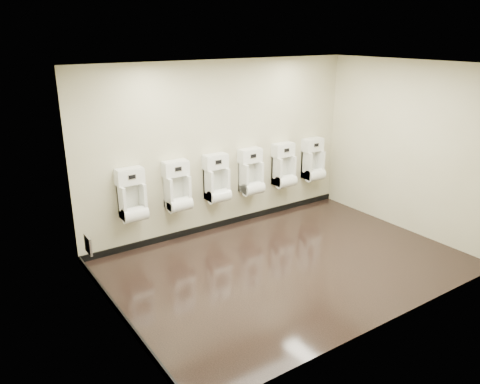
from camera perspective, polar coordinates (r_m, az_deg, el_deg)
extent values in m
cube|color=black|center=(6.91, 5.82, -8.77)|extent=(5.00, 3.50, 0.00)
cube|color=white|center=(6.13, 6.71, 15.07)|extent=(5.00, 3.50, 0.00)
cube|color=#BEBA98|center=(7.75, -2.12, 5.50)|extent=(5.00, 0.02, 2.80)
cube|color=#BEBA98|center=(5.24, 18.60, -2.22)|extent=(5.00, 0.02, 2.80)
cube|color=#BEBA98|center=(5.20, -15.40, -2.04)|extent=(0.02, 3.50, 2.80)
cube|color=#BEBA98|center=(8.17, 19.86, 5.09)|extent=(0.02, 3.50, 2.80)
cube|color=silver|center=(5.21, -15.35, -2.03)|extent=(0.01, 3.50, 2.80)
cube|color=black|center=(8.16, -1.96, -3.77)|extent=(5.00, 0.02, 0.10)
cube|color=black|center=(5.82, -14.09, -14.53)|extent=(0.02, 3.50, 0.10)
cube|color=#9E9EA3|center=(6.62, -18.03, -6.15)|extent=(0.03, 0.25, 0.25)
cylinder|color=silver|center=(6.62, -17.88, -6.11)|extent=(0.02, 0.04, 0.04)
cube|color=silver|center=(7.09, -12.99, -1.09)|extent=(0.36, 0.26, 0.52)
cube|color=silver|center=(7.16, -13.26, -0.59)|extent=(0.27, 0.01, 0.40)
cylinder|color=silver|center=(7.10, -12.67, -2.66)|extent=(0.36, 0.22, 0.22)
cube|color=silver|center=(7.01, -13.31, 1.83)|extent=(0.40, 0.19, 0.22)
cube|color=black|center=(6.91, -13.02, 1.79)|extent=(0.10, 0.01, 0.06)
cube|color=silver|center=(6.91, -13.03, 1.79)|extent=(0.12, 0.01, 0.08)
cylinder|color=silver|center=(7.08, -11.75, 2.12)|extent=(0.01, 0.03, 0.03)
cube|color=silver|center=(7.37, -7.63, 0.00)|extent=(0.36, 0.26, 0.52)
cube|color=silver|center=(7.43, -7.94, 0.47)|extent=(0.27, 0.01, 0.40)
cylinder|color=silver|center=(7.37, -7.32, -1.51)|extent=(0.36, 0.22, 0.22)
cube|color=silver|center=(7.29, -7.88, 2.82)|extent=(0.40, 0.19, 0.22)
cube|color=black|center=(7.19, -7.53, 2.79)|extent=(0.10, 0.01, 0.06)
cube|color=silver|center=(7.20, -7.54, 2.80)|extent=(0.12, 0.01, 0.08)
cylinder|color=silver|center=(7.38, -6.43, 3.09)|extent=(0.01, 0.03, 0.03)
cube|color=silver|center=(7.69, -2.84, 0.98)|extent=(0.36, 0.26, 0.52)
cube|color=silver|center=(7.75, -3.18, 1.42)|extent=(0.27, 0.01, 0.40)
cylinder|color=silver|center=(7.70, -2.55, -0.47)|extent=(0.36, 0.22, 0.22)
cube|color=silver|center=(7.62, -3.02, 3.69)|extent=(0.40, 0.19, 0.22)
cube|color=black|center=(7.53, -2.62, 3.67)|extent=(0.10, 0.01, 0.06)
cube|color=silver|center=(7.53, -2.64, 3.67)|extent=(0.12, 0.01, 0.08)
cylinder|color=silver|center=(7.72, -1.70, 3.92)|extent=(0.01, 0.03, 0.03)
cube|color=silver|center=(8.05, 1.35, 1.83)|extent=(0.36, 0.26, 0.52)
cube|color=silver|center=(8.11, 1.00, 2.25)|extent=(0.27, 0.01, 0.40)
cylinder|color=silver|center=(8.05, 1.63, 0.44)|extent=(0.36, 0.22, 0.22)
cube|color=silver|center=(7.98, 1.22, 4.42)|extent=(0.40, 0.19, 0.22)
cube|color=black|center=(7.89, 1.65, 4.41)|extent=(0.10, 0.01, 0.06)
cube|color=silver|center=(7.90, 1.64, 4.41)|extent=(0.12, 0.01, 0.08)
cylinder|color=silver|center=(8.10, 2.43, 4.63)|extent=(0.01, 0.03, 0.03)
cube|color=silver|center=(8.47, 5.36, 2.63)|extent=(0.36, 0.26, 0.52)
cube|color=silver|center=(8.53, 5.00, 3.02)|extent=(0.27, 0.01, 0.40)
cylinder|color=silver|center=(8.48, 5.62, 1.31)|extent=(0.36, 0.22, 0.22)
cube|color=silver|center=(8.40, 5.28, 5.10)|extent=(0.40, 0.19, 0.22)
cube|color=black|center=(8.32, 5.73, 5.09)|extent=(0.10, 0.01, 0.06)
cube|color=silver|center=(8.33, 5.71, 5.10)|extent=(0.12, 0.01, 0.08)
cylinder|color=silver|center=(8.53, 6.37, 5.28)|extent=(0.01, 0.03, 0.03)
cube|color=silver|center=(8.92, 8.88, 3.32)|extent=(0.36, 0.26, 0.52)
cube|color=silver|center=(8.97, 8.52, 3.69)|extent=(0.27, 0.01, 0.40)
cylinder|color=silver|center=(8.93, 9.13, 2.07)|extent=(0.36, 0.22, 0.22)
cube|color=silver|center=(8.86, 8.85, 5.68)|extent=(0.40, 0.19, 0.22)
cube|color=black|center=(8.78, 9.31, 5.67)|extent=(0.10, 0.01, 0.06)
cube|color=silver|center=(8.78, 9.29, 5.67)|extent=(0.12, 0.01, 0.08)
cylinder|color=silver|center=(9.00, 9.83, 5.83)|extent=(0.01, 0.03, 0.03)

